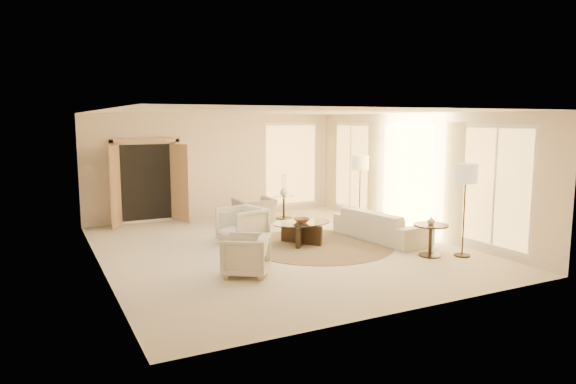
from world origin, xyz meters
name	(u,v)px	position (x,y,z in m)	size (l,w,h in m)	color
room	(279,181)	(0.00, 0.00, 1.40)	(7.04, 8.04, 2.83)	beige
windows_right	(409,175)	(3.45, 0.10, 1.35)	(0.10, 6.40, 2.40)	#FFC666
window_back_corner	(291,164)	(2.30, 3.95, 1.35)	(1.70, 0.10, 2.40)	#FFC666
curtains_right	(384,174)	(3.40, 1.00, 1.30)	(0.06, 5.20, 2.60)	beige
french_doors	(147,182)	(-1.90, 3.82, 1.07)	(1.95, 0.66, 2.16)	tan
area_rug	(318,245)	(0.82, -0.19, 0.01)	(3.15, 3.15, 0.01)	#3E3121
sofa	(381,225)	(2.34, -0.34, 0.33)	(2.29, 0.89, 0.67)	beige
armchair_left	(242,224)	(-0.55, 0.70, 0.44)	(0.85, 0.79, 0.87)	beige
armchair_right	(246,253)	(-1.34, -1.44, 0.38)	(0.74, 0.70, 0.77)	beige
accent_chair	(254,206)	(0.59, 2.70, 0.42)	(0.96, 0.63, 0.84)	gray
coffee_table	(301,230)	(0.57, 0.10, 0.30)	(1.35, 1.35, 0.47)	black
end_table	(431,234)	(2.34, -1.91, 0.43)	(0.67, 0.67, 0.63)	black
side_table	(284,205)	(1.50, 2.83, 0.38)	(0.54, 0.54, 0.63)	#2B2418
floor_lamp_near	(360,166)	(2.90, 1.31, 1.50)	(0.43, 0.43, 1.76)	#2B2418
floor_lamp_far	(466,178)	(2.90, -2.20, 1.54)	(0.44, 0.44, 1.81)	#2B2418
bowl	(301,220)	(0.57, 0.10, 0.52)	(0.34, 0.34, 0.08)	brown
end_vase	(431,221)	(2.34, -1.91, 0.71)	(0.15, 0.15, 0.16)	silver
side_vase	(284,191)	(1.50, 2.83, 0.74)	(0.22, 0.22, 0.23)	silver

